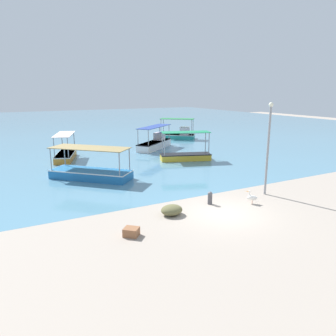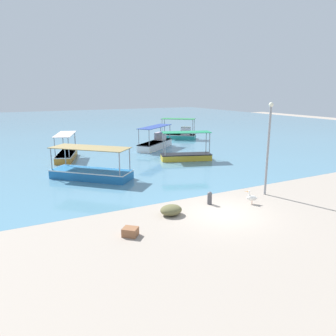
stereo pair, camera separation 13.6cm
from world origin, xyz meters
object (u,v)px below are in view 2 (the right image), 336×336
(mooring_bollard, at_px, (210,198))
(fishing_boat_far_left, at_px, (91,172))
(fishing_boat_near_right, at_px, (186,155))
(net_pile, at_px, (171,210))
(fishing_boat_far_right, at_px, (66,154))
(pelican, at_px, (252,198))
(lamp_post, at_px, (268,144))
(cargo_crate, at_px, (130,232))
(fishing_boat_outer, at_px, (156,143))
(fishing_boat_center, at_px, (180,134))

(mooring_bollard, bearing_deg, fishing_boat_far_left, 117.64)
(fishing_boat_far_left, bearing_deg, fishing_boat_near_right, 13.61)
(net_pile, bearing_deg, fishing_boat_near_right, 55.92)
(fishing_boat_far_right, distance_m, fishing_boat_far_left, 7.90)
(fishing_boat_near_right, bearing_deg, net_pile, -124.08)
(pelican, xyz_separation_m, lamp_post, (1.97, 0.98, 2.85))
(mooring_bollard, bearing_deg, cargo_crate, -162.09)
(fishing_boat_far_left, height_order, pelican, fishing_boat_far_left)
(fishing_boat_outer, relative_size, cargo_crate, 8.54)
(pelican, relative_size, lamp_post, 0.14)
(pelican, distance_m, cargo_crate, 7.84)
(mooring_bollard, bearing_deg, lamp_post, -1.58)
(lamp_post, xyz_separation_m, mooring_bollard, (-4.16, 0.12, -2.83))
(fishing_boat_outer, bearing_deg, fishing_boat_near_right, -91.60)
(fishing_boat_near_right, xyz_separation_m, mooring_bollard, (-5.02, -11.07, -0.10))
(fishing_boat_outer, xyz_separation_m, lamp_post, (-1.05, -18.12, 2.60))
(lamp_post, relative_size, net_pile, 4.87)
(fishing_boat_far_right, relative_size, fishing_boat_center, 1.06)
(fishing_boat_outer, xyz_separation_m, fishing_boat_far_left, (-9.79, -9.26, -0.13))
(fishing_boat_near_right, relative_size, pelican, 6.16)
(fishing_boat_outer, relative_size, net_pile, 4.74)
(fishing_boat_outer, distance_m, pelican, 19.34)
(fishing_boat_outer, relative_size, pelican, 7.00)
(pelican, height_order, mooring_bollard, pelican)
(cargo_crate, bearing_deg, lamp_post, 9.86)
(fishing_boat_outer, height_order, lamp_post, lamp_post)
(fishing_boat_outer, relative_size, fishing_boat_far_right, 1.12)
(fishing_boat_outer, xyz_separation_m, net_pile, (-7.98, -18.44, -0.36))
(pelican, distance_m, net_pile, 5.00)
(fishing_boat_far_left, distance_m, fishing_boat_near_right, 9.88)
(fishing_boat_far_left, xyz_separation_m, fishing_boat_center, (15.90, 14.57, 0.12))
(fishing_boat_far_right, xyz_separation_m, lamp_post, (9.02, -16.76, 2.74))
(fishing_boat_outer, distance_m, fishing_boat_far_left, 13.48)
(fishing_boat_outer, distance_m, fishing_boat_center, 8.09)
(pelican, relative_size, net_pile, 0.68)
(fishing_boat_center, relative_size, pelican, 5.90)
(cargo_crate, bearing_deg, fishing_boat_far_right, 87.67)
(fishing_boat_outer, bearing_deg, net_pile, -113.39)
(mooring_bollard, distance_m, net_pile, 2.80)
(lamp_post, xyz_separation_m, cargo_crate, (-9.78, -1.70, -3.04))
(fishing_boat_far_right, relative_size, mooring_bollard, 6.58)
(fishing_boat_far_left, distance_m, lamp_post, 12.75)
(fishing_boat_outer, bearing_deg, fishing_boat_center, 40.98)
(fishing_boat_near_right, distance_m, fishing_boat_center, 13.77)
(fishing_boat_center, bearing_deg, fishing_boat_outer, -139.02)
(net_pile, height_order, cargo_crate, net_pile)
(fishing_boat_far_right, distance_m, fishing_boat_center, 17.51)
(fishing_boat_far_right, xyz_separation_m, mooring_bollard, (4.86, -16.64, -0.09))
(fishing_boat_outer, bearing_deg, lamp_post, -93.32)
(fishing_boat_near_right, distance_m, lamp_post, 11.54)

